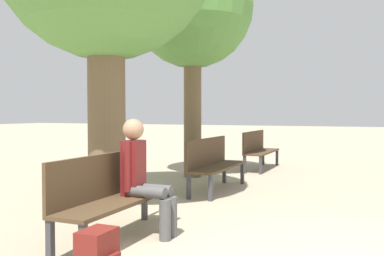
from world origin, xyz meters
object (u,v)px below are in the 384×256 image
object	(u,v)px
bench_row_0	(112,191)
bench_row_1	(213,161)
person_seated	(143,174)
bench_row_2	(258,147)
tree_row_1	(193,10)

from	to	relation	value
bench_row_0	bench_row_1	xyz separation A→B (m)	(0.00, 3.09, 0.00)
bench_row_1	person_seated	bearing A→B (deg)	-85.28
bench_row_2	tree_row_1	world-z (taller)	tree_row_1
tree_row_1	person_seated	world-z (taller)	tree_row_1
bench_row_0	bench_row_1	distance (m)	3.09
bench_row_1	tree_row_1	world-z (taller)	tree_row_1
bench_row_2	tree_row_1	xyz separation A→B (m)	(-0.97, -1.73, 2.98)
bench_row_1	person_seated	size ratio (longest dim) A/B	1.39
bench_row_0	tree_row_1	size ratio (longest dim) A/B	0.37
bench_row_2	person_seated	bearing A→B (deg)	-87.74
bench_row_2	person_seated	world-z (taller)	person_seated
person_seated	bench_row_0	bearing A→B (deg)	-133.19
bench_row_1	bench_row_2	xyz separation A→B (m)	(0.00, 3.09, 0.00)
bench_row_0	person_seated	distance (m)	0.38
bench_row_1	bench_row_0	bearing A→B (deg)	-90.00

